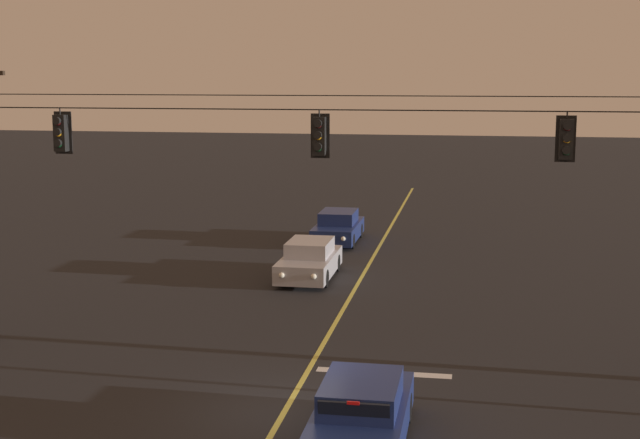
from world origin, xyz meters
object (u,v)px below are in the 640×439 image
at_px(car_oncoming_lead, 309,261).
at_px(car_oncoming_trailing, 338,228).
at_px(traffic_light_leftmost, 61,133).
at_px(car_waiting_near_lane, 362,414).
at_px(traffic_light_centre, 566,139).
at_px(traffic_light_left_inner, 319,136).

xyz_separation_m(car_oncoming_lead, car_oncoming_trailing, (-0.04, 7.16, 0.00)).
distance_m(traffic_light_leftmost, car_waiting_near_lane, 11.30).
xyz_separation_m(traffic_light_leftmost, traffic_light_centre, (12.90, 0.00, 0.00)).
relative_size(traffic_light_leftmost, traffic_light_centre, 1.00).
xyz_separation_m(car_waiting_near_lane, car_oncoming_lead, (-3.79, 14.53, -0.00)).
relative_size(traffic_light_leftmost, traffic_light_left_inner, 1.00).
height_order(traffic_light_left_inner, car_oncoming_lead, traffic_light_left_inner).
distance_m(car_oncoming_lead, car_oncoming_trailing, 7.16).
bearing_deg(car_waiting_near_lane, car_oncoming_trailing, 100.01).
relative_size(traffic_light_centre, car_oncoming_lead, 0.28).
distance_m(traffic_light_centre, car_oncoming_lead, 13.48).
bearing_deg(traffic_light_leftmost, car_waiting_near_lane, -30.16).
bearing_deg(car_oncoming_lead, traffic_light_left_inner, -77.91).
bearing_deg(car_oncoming_trailing, traffic_light_leftmost, -106.19).
distance_m(traffic_light_centre, car_waiting_near_lane, 8.40).
bearing_deg(traffic_light_centre, car_waiting_near_lane, -130.10).
height_order(traffic_light_centre, car_waiting_near_lane, traffic_light_centre).
distance_m(traffic_light_left_inner, car_oncoming_trailing, 17.57).
xyz_separation_m(traffic_light_leftmost, car_oncoming_lead, (4.88, 9.49, -5.23)).
bearing_deg(car_waiting_near_lane, traffic_light_left_inner, 109.20).
bearing_deg(car_waiting_near_lane, traffic_light_leftmost, 149.84).
xyz_separation_m(traffic_light_leftmost, traffic_light_left_inner, (6.91, 0.00, 0.00)).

